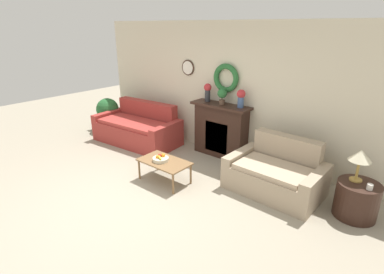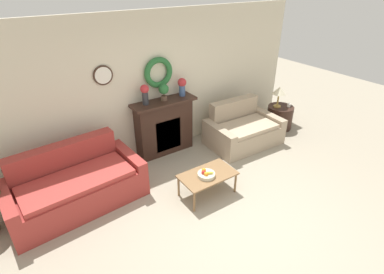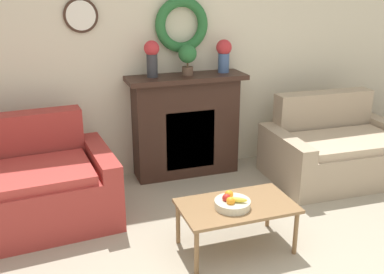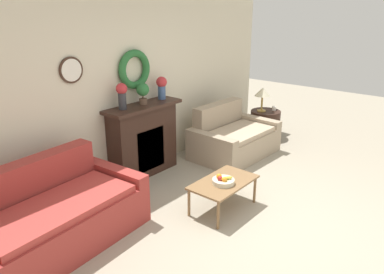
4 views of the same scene
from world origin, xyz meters
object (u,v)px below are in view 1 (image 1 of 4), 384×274
potted_plant_on_mantel (222,95)px  vase_on_mantel_right (241,97)px  coffee_table (164,163)px  fruit_bowl (161,159)px  table_lamp (361,157)px  potted_plant_floor_by_couch (108,110)px  mug (370,187)px  couch_left (138,129)px  fireplace (221,130)px  loveseat_right (276,174)px  side_table_by_loveseat (356,200)px  vase_on_mantel_left (208,91)px

potted_plant_on_mantel → vase_on_mantel_right: bearing=2.8°
coffee_table → fruit_bowl: size_ratio=3.23×
table_lamp → potted_plant_floor_by_couch: bearing=-179.9°
vase_on_mantel_right → potted_plant_floor_by_couch: 3.70m
mug → vase_on_mantel_right: (-2.44, 0.68, 0.75)m
couch_left → mug: 4.81m
fireplace → table_lamp: fireplace is taller
loveseat_right → coffee_table: size_ratio=1.69×
side_table_by_loveseat → mug: size_ratio=7.21×
loveseat_right → side_table_by_loveseat: bearing=4.1°
vase_on_mantel_left → potted_plant_floor_by_couch: vase_on_mantel_left is taller
vase_on_mantel_left → vase_on_mantel_right: vase_on_mantel_left is taller
table_lamp → side_table_by_loveseat: bearing=-38.7°
side_table_by_loveseat → potted_plant_floor_by_couch: size_ratio=0.68×
fruit_bowl → table_lamp: (2.83, 1.09, 0.47)m
fireplace → loveseat_right: fireplace is taller
fireplace → vase_on_mantel_right: size_ratio=3.60×
potted_plant_floor_by_couch → side_table_by_loveseat: bearing=-0.4°
table_lamp → mug: (0.20, -0.16, -0.33)m
mug → vase_on_mantel_right: vase_on_mantel_right is taller
side_table_by_loveseat → fruit_bowl: bearing=-160.4°
coffee_table → table_lamp: bearing=20.9°
vase_on_mantel_right → potted_plant_floor_by_couch: bearing=-171.5°
couch_left → fruit_bowl: couch_left is taller
side_table_by_loveseat → table_lamp: size_ratio=1.24×
couch_left → fruit_bowl: bearing=-34.4°
mug → potted_plant_floor_by_couch: bearing=178.6°
table_lamp → potted_plant_floor_by_couch: (-5.82, -0.01, -0.35)m
fireplace → potted_plant_on_mantel: 0.75m
loveseat_right → table_lamp: bearing=7.1°
vase_on_mantel_left → potted_plant_floor_by_couch: size_ratio=0.43×
fruit_bowl → table_lamp: 3.07m
coffee_table → fruit_bowl: bearing=-149.0°
fireplace → vase_on_mantel_left: (-0.36, 0.01, 0.77)m
loveseat_right → potted_plant_floor_by_couch: (-4.68, 0.09, 0.25)m
couch_left → loveseat_right: bearing=-4.9°
side_table_by_loveseat → mug: (0.13, -0.10, 0.31)m
fireplace → table_lamp: size_ratio=2.69×
potted_plant_floor_by_couch → loveseat_right: bearing=-1.1°
potted_plant_on_mantel → side_table_by_loveseat: bearing=-11.6°
coffee_table → table_lamp: (2.77, 1.06, 0.55)m
mug → potted_plant_on_mantel: potted_plant_on_mantel is taller
vase_on_mantel_right → table_lamp: bearing=-13.1°
couch_left → potted_plant_floor_by_couch: (-1.22, 0.06, 0.22)m
fireplace → potted_plant_on_mantel: potted_plant_on_mantel is taller
fireplace → loveseat_right: size_ratio=0.83×
fruit_bowl → table_lamp: bearing=21.1°
loveseat_right → fruit_bowl: size_ratio=5.45×
table_lamp → potted_plant_on_mantel: potted_plant_on_mantel is taller
couch_left → table_lamp: size_ratio=4.42×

